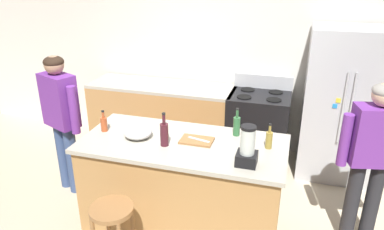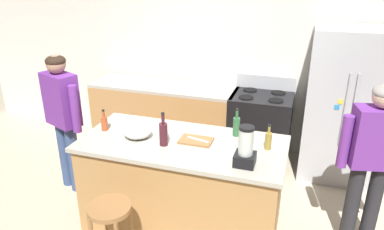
# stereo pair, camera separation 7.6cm
# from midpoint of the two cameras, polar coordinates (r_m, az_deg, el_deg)

# --- Properties ---
(ground_plane) EXTENTS (14.00, 14.00, 0.00)m
(ground_plane) POSITION_cam_midpoint_polar(r_m,az_deg,el_deg) (3.89, -0.82, -16.47)
(ground_plane) COLOR beige
(back_wall) EXTENTS (8.00, 0.10, 2.70)m
(back_wall) POSITION_cam_midpoint_polar(r_m,az_deg,el_deg) (5.03, 6.27, 9.78)
(back_wall) COLOR silver
(back_wall) RESTS_ON ground_plane
(kitchen_island) EXTENTS (1.90, 0.89, 0.93)m
(kitchen_island) POSITION_cam_midpoint_polar(r_m,az_deg,el_deg) (3.62, -0.86, -10.74)
(kitchen_island) COLOR #B7844C
(kitchen_island) RESTS_ON ground_plane
(back_counter_run) EXTENTS (2.00, 0.64, 0.93)m
(back_counter_run) POSITION_cam_midpoint_polar(r_m,az_deg,el_deg) (5.15, -3.80, -0.18)
(back_counter_run) COLOR #B7844C
(back_counter_run) RESTS_ON ground_plane
(refrigerator) EXTENTS (0.90, 0.73, 1.81)m
(refrigerator) POSITION_cam_midpoint_polar(r_m,az_deg,el_deg) (4.66, 23.23, 1.29)
(refrigerator) COLOR #B7BABF
(refrigerator) RESTS_ON ground_plane
(stove_range) EXTENTS (0.76, 0.65, 1.11)m
(stove_range) POSITION_cam_midpoint_polar(r_m,az_deg,el_deg) (4.83, 10.98, -2.03)
(stove_range) COLOR black
(stove_range) RESTS_ON ground_plane
(person_by_island_left) EXTENTS (0.58, 0.36, 1.58)m
(person_by_island_left) POSITION_cam_midpoint_polar(r_m,az_deg,el_deg) (4.22, -19.01, 0.53)
(person_by_island_left) COLOR #384C7A
(person_by_island_left) RESTS_ON ground_plane
(person_by_sink_right) EXTENTS (0.60, 0.30, 1.57)m
(person_by_sink_right) POSITION_cam_midpoint_polar(r_m,az_deg,el_deg) (3.51, 26.94, -5.40)
(person_by_sink_right) COLOR #26262B
(person_by_sink_right) RESTS_ON ground_plane
(bar_stool) EXTENTS (0.36, 0.36, 0.64)m
(bar_stool) POSITION_cam_midpoint_polar(r_m,az_deg,el_deg) (3.19, -11.88, -15.75)
(bar_stool) COLOR #9E6B3D
(bar_stool) RESTS_ON ground_plane
(blender_appliance) EXTENTS (0.17, 0.17, 0.34)m
(blender_appliance) POSITION_cam_midpoint_polar(r_m,az_deg,el_deg) (2.99, 9.06, -5.26)
(blender_appliance) COLOR black
(blender_appliance) RESTS_ON kitchen_island
(bottle_olive_oil) EXTENTS (0.07, 0.07, 0.28)m
(bottle_olive_oil) POSITION_cam_midpoint_polar(r_m,az_deg,el_deg) (3.49, 7.56, -1.69)
(bottle_olive_oil) COLOR #2D6638
(bottle_olive_oil) RESTS_ON kitchen_island
(bottle_vinegar) EXTENTS (0.06, 0.06, 0.24)m
(bottle_vinegar) POSITION_cam_midpoint_polar(r_m,az_deg,el_deg) (3.30, 12.45, -3.84)
(bottle_vinegar) COLOR olive
(bottle_vinegar) RESTS_ON kitchen_island
(bottle_cooking_sauce) EXTENTS (0.06, 0.06, 0.22)m
(bottle_cooking_sauce) POSITION_cam_midpoint_polar(r_m,az_deg,el_deg) (3.68, -12.93, -1.18)
(bottle_cooking_sauce) COLOR #B24C26
(bottle_cooking_sauce) RESTS_ON kitchen_island
(bottle_wine) EXTENTS (0.08, 0.08, 0.32)m
(bottle_wine) POSITION_cam_midpoint_polar(r_m,az_deg,el_deg) (3.29, -3.81, -2.86)
(bottle_wine) COLOR #471923
(bottle_wine) RESTS_ON kitchen_island
(mixing_bowl) EXTENTS (0.27, 0.27, 0.12)m
(mixing_bowl) POSITION_cam_midpoint_polar(r_m,az_deg,el_deg) (3.48, -7.85, -2.52)
(mixing_bowl) COLOR white
(mixing_bowl) RESTS_ON kitchen_island
(cutting_board) EXTENTS (0.30, 0.20, 0.02)m
(cutting_board) POSITION_cam_midpoint_polar(r_m,az_deg,el_deg) (3.39, 1.28, -4.01)
(cutting_board) COLOR #9E6B3D
(cutting_board) RESTS_ON kitchen_island
(chef_knife) EXTENTS (0.22, 0.08, 0.01)m
(chef_knife) POSITION_cam_midpoint_polar(r_m,az_deg,el_deg) (3.38, 1.60, -3.86)
(chef_knife) COLOR #B7BABF
(chef_knife) RESTS_ON cutting_board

